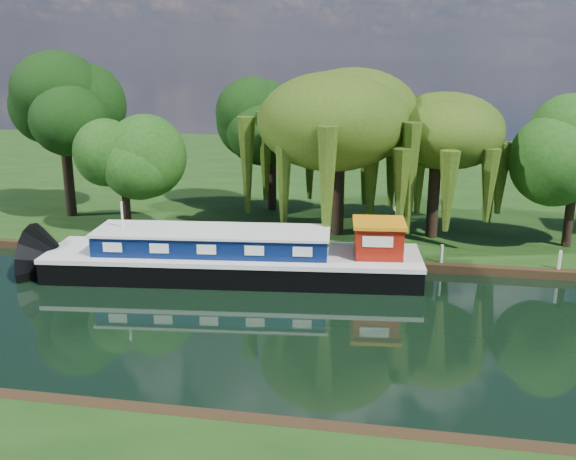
# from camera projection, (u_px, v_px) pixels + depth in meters

# --- Properties ---
(ground) EXTENTS (120.00, 120.00, 0.00)m
(ground) POSITION_uv_depth(u_px,v_px,m) (378.00, 330.00, 27.11)
(ground) COLOR black
(far_bank) EXTENTS (120.00, 52.00, 0.45)m
(far_bank) POSITION_uv_depth(u_px,v_px,m) (394.00, 177.00, 59.29)
(far_bank) COLOR #14340E
(far_bank) RESTS_ON ground
(dutch_barge) EXTENTS (19.72, 6.28, 4.09)m
(dutch_barge) POSITION_uv_depth(u_px,v_px,m) (236.00, 258.00, 33.42)
(dutch_barge) COLOR black
(dutch_barge) RESTS_ON ground
(red_dinghy) EXTENTS (2.95, 2.15, 0.60)m
(red_dinghy) POSITION_uv_depth(u_px,v_px,m) (52.00, 262.00, 35.93)
(red_dinghy) COLOR maroon
(red_dinghy) RESTS_ON ground
(willow_left) EXTENTS (7.96, 7.96, 9.54)m
(willow_left) POSITION_uv_depth(u_px,v_px,m) (340.00, 122.00, 38.05)
(willow_left) COLOR black
(willow_left) RESTS_ON far_bank
(willow_right) EXTENTS (6.39, 6.39, 7.79)m
(willow_right) POSITION_uv_depth(u_px,v_px,m) (437.00, 144.00, 37.82)
(willow_right) COLOR black
(willow_right) RESTS_ON far_bank
(tree_far_left) EXTENTS (4.39, 4.39, 7.07)m
(tree_far_left) POSITION_uv_depth(u_px,v_px,m) (123.00, 157.00, 38.56)
(tree_far_left) COLOR black
(tree_far_left) RESTS_ON far_bank
(tree_far_back) EXTENTS (5.90, 5.90, 9.92)m
(tree_far_back) POSITION_uv_depth(u_px,v_px,m) (63.00, 115.00, 42.65)
(tree_far_back) COLOR black
(tree_far_back) RESTS_ON far_bank
(tree_far_mid) EXTENTS (5.18, 5.18, 8.47)m
(tree_far_mid) POSITION_uv_depth(u_px,v_px,m) (272.00, 128.00, 44.56)
(tree_far_mid) COLOR black
(tree_far_mid) RESTS_ON far_bank
(tree_far_right) EXTENTS (4.57, 4.57, 7.48)m
(tree_far_right) POSITION_uv_depth(u_px,v_px,m) (576.00, 158.00, 36.05)
(tree_far_right) COLOR black
(tree_far_right) RESTS_ON far_bank
(lamppost) EXTENTS (0.36, 0.36, 2.56)m
(lamppost) POSITION_uv_depth(u_px,v_px,m) (396.00, 216.00, 36.34)
(lamppost) COLOR silver
(lamppost) RESTS_ON far_bank
(mooring_posts) EXTENTS (19.16, 0.16, 1.00)m
(mooring_posts) POSITION_uv_depth(u_px,v_px,m) (376.00, 250.00, 34.91)
(mooring_posts) COLOR silver
(mooring_posts) RESTS_ON far_bank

